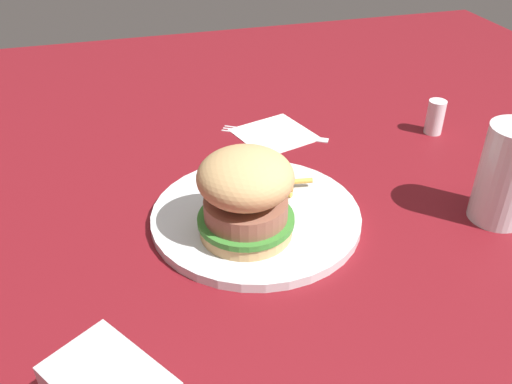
{
  "coord_description": "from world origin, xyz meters",
  "views": [
    {
      "loc": [
        0.5,
        -0.16,
        0.41
      ],
      "look_at": [
        -0.03,
        -0.01,
        0.04
      ],
      "focal_mm": 38.15,
      "sensor_mm": 36.0,
      "label": 1
    }
  ],
  "objects": [
    {
      "name": "napkin",
      "position": [
        -0.24,
        0.08,
        0.0
      ],
      "size": [
        0.14,
        0.14,
        0.0
      ],
      "primitive_type": "cube",
      "rotation": [
        0.0,
        0.0,
        0.3
      ],
      "color": "white",
      "rests_on": "ground_plane"
    },
    {
      "name": "drink_glass",
      "position": [
        0.05,
        0.28,
        0.05
      ],
      "size": [
        0.07,
        0.07,
        0.13
      ],
      "color": "silver",
      "rests_on": "ground_plane"
    },
    {
      "name": "fries_pile",
      "position": [
        -0.08,
        0.01,
        0.02
      ],
      "size": [
        0.08,
        0.11,
        0.01
      ],
      "color": "gold",
      "rests_on": "plate"
    },
    {
      "name": "salt_shaker",
      "position": [
        -0.18,
        0.33,
        0.03
      ],
      "size": [
        0.03,
        0.03,
        0.06
      ],
      "primitive_type": "cylinder",
      "color": "white",
      "rests_on": "ground_plane"
    },
    {
      "name": "fork",
      "position": [
        -0.24,
        0.08,
        0.0
      ],
      "size": [
        0.1,
        0.16,
        0.0
      ],
      "color": "silver",
      "rests_on": "napkin"
    },
    {
      "name": "sandwich",
      "position": [
        0.01,
        -0.03,
        0.07
      ],
      "size": [
        0.11,
        0.11,
        0.11
      ],
      "color": "tan",
      "rests_on": "plate"
    },
    {
      "name": "ground_plane",
      "position": [
        0.0,
        0.0,
        0.0
      ],
      "size": [
        1.6,
        1.6,
        0.0
      ],
      "primitive_type": "plane",
      "color": "maroon"
    },
    {
      "name": "plate",
      "position": [
        -0.03,
        -0.01,
        0.01
      ],
      "size": [
        0.26,
        0.26,
        0.01
      ],
      "primitive_type": "cylinder",
      "color": "silver",
      "rests_on": "ground_plane"
    }
  ]
}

